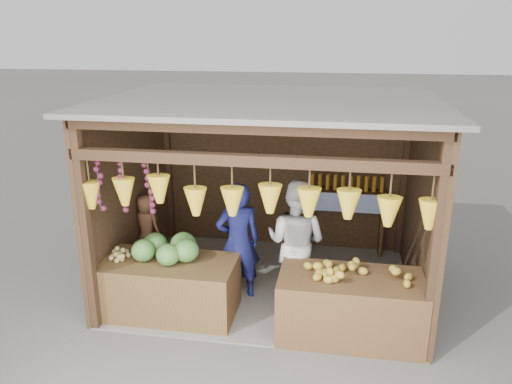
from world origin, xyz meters
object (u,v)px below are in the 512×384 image
counter_left (168,287)px  woman_standing (296,242)px  man_standing (238,242)px  vendor_seated (147,226)px  counter_right (350,306)px

counter_left → woman_standing: bearing=20.7°
woman_standing → man_standing: bearing=21.4°
vendor_seated → counter_right: bearing=-179.6°
counter_right → vendor_seated: 3.19m
counter_left → woman_standing: 1.74m
woman_standing → vendor_seated: 2.28m
counter_left → vendor_seated: bearing=122.7°
man_standing → woman_standing: 0.77m
counter_right → vendor_seated: (-2.95, 1.16, 0.37)m
counter_left → counter_right: counter_right is taller
counter_left → man_standing: bearing=34.7°
counter_right → man_standing: man_standing is taller
counter_left → vendor_seated: vendor_seated is taller
counter_left → man_standing: size_ratio=1.05×
woman_standing → counter_right: bearing=154.1°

